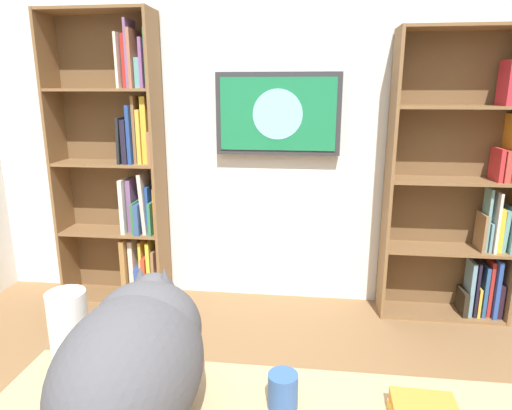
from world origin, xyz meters
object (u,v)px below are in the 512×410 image
(wall_mounted_tv, at_px, (278,114))
(coffee_mug, at_px, (283,390))
(cat, at_px, (135,357))
(bookshelf_right, at_px, (123,171))
(paper_towel_roll, at_px, (70,335))
(bookshelf_left, at_px, (467,187))

(wall_mounted_tv, xyz_separation_m, coffee_mug, (-0.18, 2.21, -0.60))
(coffee_mug, bearing_deg, cat, 14.67)
(cat, bearing_deg, coffee_mug, -165.33)
(bookshelf_right, bearing_deg, cat, 113.68)
(paper_towel_roll, relative_size, coffee_mug, 2.76)
(paper_towel_roll, height_order, coffee_mug, paper_towel_roll)
(wall_mounted_tv, xyz_separation_m, paper_towel_roll, (0.43, 2.15, -0.52))
(bookshelf_left, xyz_separation_m, coffee_mug, (1.13, 2.13, -0.12))
(bookshelf_right, height_order, cat, bookshelf_right)
(wall_mounted_tv, height_order, paper_towel_roll, wall_mounted_tv)
(bookshelf_right, xyz_separation_m, wall_mounted_tv, (-1.15, -0.08, 0.42))
(bookshelf_right, distance_m, cat, 2.42)
(wall_mounted_tv, height_order, coffee_mug, wall_mounted_tv)
(bookshelf_left, relative_size, coffee_mug, 20.63)
(bookshelf_right, distance_m, coffee_mug, 2.52)
(bookshelf_left, bearing_deg, paper_towel_roll, 49.97)
(wall_mounted_tv, bearing_deg, paper_towel_roll, 78.66)
(wall_mounted_tv, distance_m, cat, 2.36)
(bookshelf_left, distance_m, wall_mounted_tv, 1.40)
(paper_towel_roll, distance_m, coffee_mug, 0.62)
(bookshelf_right, relative_size, wall_mounted_tv, 2.40)
(paper_towel_roll, bearing_deg, bookshelf_left, -130.03)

